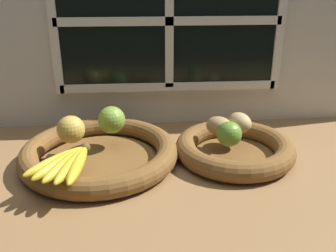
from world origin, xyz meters
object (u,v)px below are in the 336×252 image
fruit_bowl_right (235,149)px  banana_bunch_front (67,163)px  apple_golden_left (71,129)px  apple_green_back (112,120)px  lime_near (229,134)px  potato_back (240,123)px  fruit_bowl_left (100,153)px  potato_oblong (219,126)px

fruit_bowl_right → banana_bunch_front: size_ratio=1.72×
apple_golden_left → banana_bunch_front: size_ratio=0.39×
apple_green_back → lime_near: 30.15cm
apple_golden_left → potato_back: size_ratio=0.93×
lime_near → fruit_bowl_right: bearing=56.3°
fruit_bowl_left → fruit_bowl_right: 33.82cm
apple_green_back → apple_golden_left: bearing=-150.7°
apple_green_back → lime_near: size_ratio=1.17×
apple_golden_left → apple_green_back: bearing=29.3°
fruit_bowl_right → potato_oblong: bearing=142.1°
fruit_bowl_left → banana_bunch_front: size_ratio=2.21×
fruit_bowl_right → apple_golden_left: bearing=178.4°
banana_bunch_front → lime_near: 37.67cm
fruit_bowl_left → apple_golden_left: apple_golden_left is taller
potato_back → lime_near: bearing=-119.0°
fruit_bowl_right → lime_near: lime_near is taller
potato_back → lime_near: (-4.63, -8.37, 0.47)cm
fruit_bowl_right → apple_green_back: bearing=168.4°
fruit_bowl_right → lime_near: size_ratio=4.98×
apple_green_back → potato_oblong: apple_green_back is taller
banana_bunch_front → lime_near: size_ratio=2.90×
apple_golden_left → lime_near: bearing=-7.6°
apple_golden_left → potato_oblong: 36.78cm
apple_golden_left → potato_back: 42.52cm
fruit_bowl_left → apple_golden_left: (-6.54, 1.10, 6.15)cm
fruit_bowl_right → apple_golden_left: apple_golden_left is taller
fruit_bowl_left → potato_oblong: size_ratio=5.49×
fruit_bowl_right → lime_near: (-2.61, -3.92, 5.76)cm
fruit_bowl_left → fruit_bowl_right: (33.82, 0.00, 0.01)cm
banana_bunch_front → fruit_bowl_right: bearing=17.2°
apple_green_back → banana_bunch_front: apple_green_back is taller
apple_green_back → lime_near: (28.33, -10.30, -0.50)cm
potato_oblong → potato_back: (5.66, 1.62, 0.14)cm
potato_oblong → potato_back: potato_back is taller
apple_green_back → apple_golden_left: 10.80cm
lime_near → potato_oblong: bearing=98.6°
apple_green_back → apple_golden_left: (-9.42, -5.28, -0.13)cm
fruit_bowl_right → apple_green_back: (-30.94, 6.38, 6.26)cm
fruit_bowl_right → potato_oblong: size_ratio=4.26×
potato_back → banana_bunch_front: bearing=-158.1°
banana_bunch_front → potato_oblong: potato_oblong is taller
banana_bunch_front → potato_back: 44.58cm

